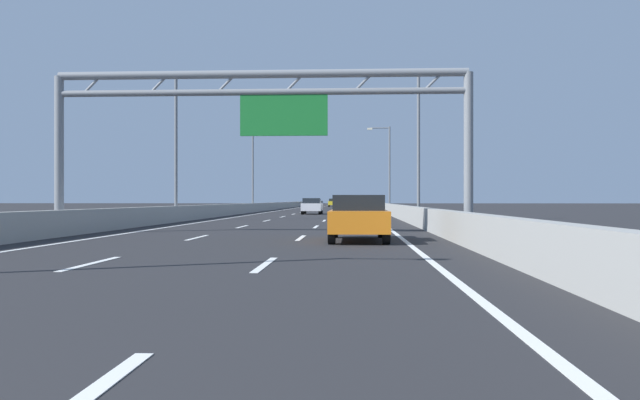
{
  "coord_description": "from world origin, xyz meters",
  "views": [
    {
      "loc": [
        3.58,
        -0.37,
        1.32
      ],
      "look_at": [
        -0.75,
        84.21,
        1.27
      ],
      "focal_mm": 35.84,
      "sensor_mm": 36.0,
      "label": 1
    }
  ],
  "objects_px": {
    "sign_gantry": "(263,109)",
    "streetlamp_right_far": "(387,163)",
    "white_car": "(312,206)",
    "streetlamp_left_far": "(255,164)",
    "silver_car": "(352,203)",
    "streetlamp_left_mid": "(180,136)",
    "streetlamp_right_mid": "(415,135)",
    "orange_car": "(358,217)",
    "yellow_car": "(333,203)",
    "green_car": "(353,202)"
  },
  "relations": [
    {
      "from": "streetlamp_left_far",
      "to": "streetlamp_right_far",
      "type": "xyz_separation_m",
      "value": [
        14.93,
        0.0,
        0.0
      ]
    },
    {
      "from": "streetlamp_left_far",
      "to": "orange_car",
      "type": "bearing_deg",
      "value": -77.59
    },
    {
      "from": "silver_car",
      "to": "white_car",
      "type": "xyz_separation_m",
      "value": [
        -3.61,
        -68.16,
        0.02
      ]
    },
    {
      "from": "streetlamp_left_far",
      "to": "orange_car",
      "type": "relative_size",
      "value": 2.15
    },
    {
      "from": "streetlamp_right_mid",
      "to": "green_car",
      "type": "height_order",
      "value": "streetlamp_right_mid"
    },
    {
      "from": "sign_gantry",
      "to": "streetlamp_right_far",
      "type": "xyz_separation_m",
      "value": [
        7.35,
        46.99,
        0.55
      ]
    },
    {
      "from": "streetlamp_left_far",
      "to": "silver_car",
      "type": "relative_size",
      "value": 2.03
    },
    {
      "from": "streetlamp_left_far",
      "to": "streetlamp_right_far",
      "type": "bearing_deg",
      "value": 0.0
    },
    {
      "from": "streetlamp_left_mid",
      "to": "streetlamp_left_far",
      "type": "distance_m",
      "value": 31.39
    },
    {
      "from": "yellow_car",
      "to": "white_car",
      "type": "relative_size",
      "value": 1.02
    },
    {
      "from": "sign_gantry",
      "to": "yellow_car",
      "type": "height_order",
      "value": "sign_gantry"
    },
    {
      "from": "sign_gantry",
      "to": "orange_car",
      "type": "xyz_separation_m",
      "value": [
        3.65,
        -4.06,
        -4.09
      ]
    },
    {
      "from": "streetlamp_left_mid",
      "to": "streetlamp_right_far",
      "type": "xyz_separation_m",
      "value": [
        14.93,
        31.39,
        0.0
      ]
    },
    {
      "from": "white_car",
      "to": "streetlamp_right_far",
      "type": "bearing_deg",
      "value": 61.16
    },
    {
      "from": "streetlamp_right_mid",
      "to": "yellow_car",
      "type": "xyz_separation_m",
      "value": [
        -7.5,
        79.78,
        -4.62
      ]
    },
    {
      "from": "yellow_car",
      "to": "green_car",
      "type": "relative_size",
      "value": 1.01
    },
    {
      "from": "streetlamp_left_mid",
      "to": "streetlamp_left_far",
      "type": "height_order",
      "value": "same"
    },
    {
      "from": "orange_car",
      "to": "white_car",
      "type": "height_order",
      "value": "orange_car"
    },
    {
      "from": "sign_gantry",
      "to": "streetlamp_right_far",
      "type": "distance_m",
      "value": 47.56
    },
    {
      "from": "yellow_car",
      "to": "silver_car",
      "type": "relative_size",
      "value": 0.91
    },
    {
      "from": "streetlamp_left_far",
      "to": "yellow_car",
      "type": "height_order",
      "value": "streetlamp_left_far"
    },
    {
      "from": "yellow_car",
      "to": "orange_car",
      "type": "height_order",
      "value": "yellow_car"
    },
    {
      "from": "streetlamp_right_far",
      "to": "yellow_car",
      "type": "distance_m",
      "value": 49.19
    },
    {
      "from": "yellow_car",
      "to": "silver_car",
      "type": "xyz_separation_m",
      "value": [
        3.55,
        6.02,
        -0.06
      ]
    },
    {
      "from": "streetlamp_right_mid",
      "to": "sign_gantry",
      "type": "bearing_deg",
      "value": -115.21
    },
    {
      "from": "streetlamp_right_mid",
      "to": "silver_car",
      "type": "bearing_deg",
      "value": 92.64
    },
    {
      "from": "streetlamp_left_far",
      "to": "streetlamp_left_mid",
      "type": "bearing_deg",
      "value": -90.0
    },
    {
      "from": "orange_car",
      "to": "white_car",
      "type": "bearing_deg",
      "value": 95.92
    },
    {
      "from": "streetlamp_right_far",
      "to": "white_car",
      "type": "distance_m",
      "value": 16.37
    },
    {
      "from": "yellow_car",
      "to": "orange_car",
      "type": "relative_size",
      "value": 0.97
    },
    {
      "from": "white_car",
      "to": "streetlamp_left_mid",
      "type": "bearing_deg",
      "value": -112.65
    },
    {
      "from": "streetlamp_right_far",
      "to": "streetlamp_left_mid",
      "type": "bearing_deg",
      "value": -115.44
    },
    {
      "from": "streetlamp_left_far",
      "to": "streetlamp_right_far",
      "type": "relative_size",
      "value": 1.0
    },
    {
      "from": "streetlamp_left_far",
      "to": "green_car",
      "type": "xyz_separation_m",
      "value": [
        11.02,
        64.83,
        -4.66
      ]
    },
    {
      "from": "sign_gantry",
      "to": "orange_car",
      "type": "distance_m",
      "value": 6.82
    },
    {
      "from": "streetlamp_left_mid",
      "to": "streetlamp_right_mid",
      "type": "height_order",
      "value": "same"
    },
    {
      "from": "sign_gantry",
      "to": "silver_car",
      "type": "relative_size",
      "value": 3.49
    },
    {
      "from": "streetlamp_right_mid",
      "to": "white_car",
      "type": "bearing_deg",
      "value": 113.22
    },
    {
      "from": "streetlamp_right_mid",
      "to": "yellow_car",
      "type": "bearing_deg",
      "value": 95.37
    },
    {
      "from": "sign_gantry",
      "to": "streetlamp_right_mid",
      "type": "xyz_separation_m",
      "value": [
        7.35,
        15.6,
        0.55
      ]
    },
    {
      "from": "streetlamp_right_far",
      "to": "orange_car",
      "type": "distance_m",
      "value": 51.4
    },
    {
      "from": "streetlamp_left_far",
      "to": "white_car",
      "type": "bearing_deg",
      "value": -61.82
    },
    {
      "from": "sign_gantry",
      "to": "streetlamp_right_far",
      "type": "bearing_deg",
      "value": 81.11
    },
    {
      "from": "streetlamp_left_far",
      "to": "silver_car",
      "type": "distance_m",
      "value": 55.71
    },
    {
      "from": "silver_car",
      "to": "sign_gantry",
      "type": "bearing_deg",
      "value": -91.92
    },
    {
      "from": "streetlamp_left_far",
      "to": "green_car",
      "type": "bearing_deg",
      "value": 80.35
    },
    {
      "from": "silver_car",
      "to": "white_car",
      "type": "relative_size",
      "value": 1.11
    },
    {
      "from": "streetlamp_right_far",
      "to": "green_car",
      "type": "distance_m",
      "value": 65.11
    },
    {
      "from": "streetlamp_left_far",
      "to": "silver_car",
      "type": "bearing_deg",
      "value": 78.59
    },
    {
      "from": "streetlamp_right_mid",
      "to": "yellow_car",
      "type": "height_order",
      "value": "streetlamp_right_mid"
    }
  ]
}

